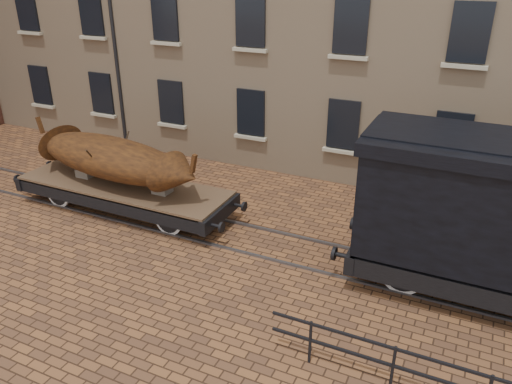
% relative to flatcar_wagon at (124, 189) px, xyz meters
% --- Properties ---
extents(ground, '(90.00, 90.00, 0.00)m').
position_rel_flatcar_wagon_xyz_m(ground, '(4.56, 0.00, -0.74)').
color(ground, '#543522').
extents(rail_track, '(30.00, 1.52, 0.06)m').
position_rel_flatcar_wagon_xyz_m(rail_track, '(4.56, 0.00, -0.71)').
color(rail_track, '#59595E').
rests_on(rail_track, ground).
extents(flatcar_wagon, '(7.84, 2.13, 1.18)m').
position_rel_flatcar_wagon_xyz_m(flatcar_wagon, '(0.00, 0.00, 0.00)').
color(flatcar_wagon, brown).
rests_on(flatcar_wagon, ground).
extents(iron_boat, '(6.78, 2.57, 1.62)m').
position_rel_flatcar_wagon_xyz_m(iron_boat, '(-0.37, 0.00, 1.02)').
color(iron_boat, '#5D3111').
rests_on(iron_boat, flatcar_wagon).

